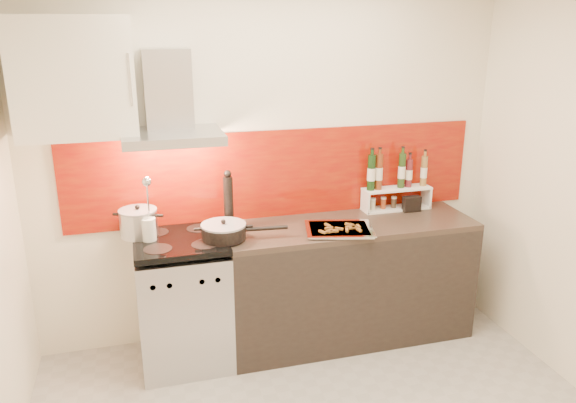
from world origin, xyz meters
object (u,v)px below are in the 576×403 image
object	(u,v)px
saute_pan	(225,231)
counter	(348,280)
pepper_mill	(228,201)
baking_tray	(339,229)
stock_pot	(139,223)
range_stove	(184,302)

from	to	relation	value
saute_pan	counter	bearing A→B (deg)	5.58
pepper_mill	baking_tray	bearing A→B (deg)	-19.07
stock_pot	pepper_mill	xyz separation A→B (m)	(0.60, -0.01, 0.10)
saute_pan	baking_tray	world-z (taller)	saute_pan
range_stove	stock_pot	world-z (taller)	stock_pot
stock_pot	saute_pan	bearing A→B (deg)	-21.14
saute_pan	range_stove	bearing A→B (deg)	163.58
counter	baking_tray	size ratio (longest dim) A/B	3.42
pepper_mill	stock_pot	bearing A→B (deg)	179.11
counter	saute_pan	world-z (taller)	saute_pan
stock_pot	baking_tray	bearing A→B (deg)	-11.04
counter	stock_pot	world-z (taller)	stock_pot
baking_tray	pepper_mill	bearing A→B (deg)	160.93
counter	saute_pan	bearing A→B (deg)	-174.42
pepper_mill	baking_tray	size ratio (longest dim) A/B	0.80
range_stove	saute_pan	size ratio (longest dim) A/B	1.59
range_stove	stock_pot	xyz separation A→B (m)	(-0.25, 0.12, 0.56)
range_stove	saute_pan	distance (m)	0.60
pepper_mill	range_stove	bearing A→B (deg)	-161.85
pepper_mill	baking_tray	xyz separation A→B (m)	(0.72, -0.25, -0.19)
saute_pan	pepper_mill	distance (m)	0.25
counter	pepper_mill	size ratio (longest dim) A/B	4.28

